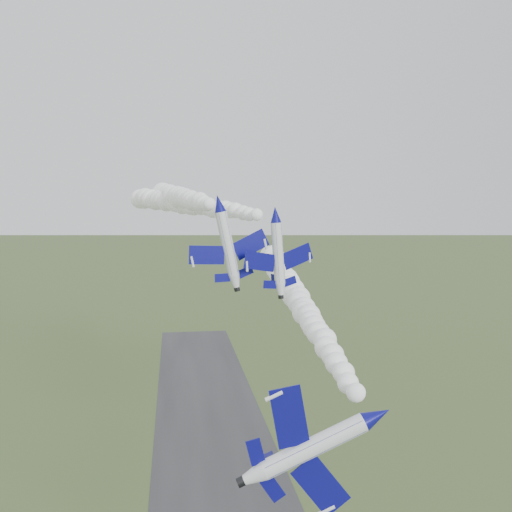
{
  "coord_description": "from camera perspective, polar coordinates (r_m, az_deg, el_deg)",
  "views": [
    {
      "loc": [
        -7.67,
        -55.17,
        46.92
      ],
      "look_at": [
        2.86,
        16.91,
        40.81
      ],
      "focal_mm": 40.0,
      "sensor_mm": 36.0,
      "label": 1
    }
  ],
  "objects": [
    {
      "name": "runway",
      "position": [
        97.53,
        -3.04,
        -23.95
      ],
      "size": [
        24.0,
        260.0,
        0.04
      ],
      "primitive_type": "cube",
      "color": "#2F2F32",
      "rests_on": "ground"
    },
    {
      "name": "jet_lead",
      "position": [
        49.25,
        12.07,
        -15.39
      ],
      "size": [
        5.08,
        13.72,
        10.4
      ],
      "rotation": [
        0.0,
        1.15,
        -0.04
      ],
      "color": "white"
    },
    {
      "name": "smoke_trail_jet_lead",
      "position": [
        88.67,
        4.01,
        -4.05
      ],
      "size": [
        7.57,
        77.53,
        4.84
      ],
      "primitive_type": null,
      "rotation": [
        0.0,
        0.0,
        -0.04
      ],
      "color": "white"
    },
    {
      "name": "jet_pair_left",
      "position": [
        75.45,
        -3.73,
        5.3
      ],
      "size": [
        10.94,
        13.21,
        3.78
      ],
      "rotation": [
        0.0,
        -0.21,
        0.15
      ],
      "color": "white"
    },
    {
      "name": "smoke_trail_jet_pair_left",
      "position": [
        106.9,
        -7.61,
        5.77
      ],
      "size": [
        13.71,
        57.5,
        5.1
      ],
      "primitive_type": null,
      "rotation": [
        0.0,
        0.0,
        0.15
      ],
      "color": "white"
    },
    {
      "name": "jet_pair_right",
      "position": [
        76.5,
        1.99,
        4.19
      ],
      "size": [
        10.57,
        12.24,
        3.14
      ],
      "rotation": [
        0.0,
        -0.08,
        0.34
      ],
      "color": "white"
    },
    {
      "name": "smoke_trail_jet_pair_right",
      "position": [
        108.25,
        -7.18,
        5.19
      ],
      "size": [
        25.06,
        61.1,
        4.51
      ],
      "primitive_type": null,
      "rotation": [
        0.0,
        0.0,
        0.34
      ],
      "color": "white"
    }
  ]
}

